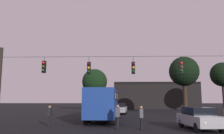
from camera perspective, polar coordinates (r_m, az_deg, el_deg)
The scene contains 12 objects.
ground_plane at distance 29.40m, azimuth 4.02°, elevation -12.09°, with size 168.00×168.00×0.00m, color black.
overhead_signal_span at distance 17.72m, azimuth 5.49°, elevation -3.10°, with size 21.43×0.44×6.20m.
city_bus at distance 23.01m, azimuth -2.08°, elevation -8.60°, with size 2.69×11.03×3.00m.
car_near_right at distance 17.26m, azimuth 21.00°, elevation -11.84°, with size 2.14×4.45×1.52m.
car_far_left at distance 32.41m, azimuth 1.95°, elevation -10.32°, with size 2.17×4.45×1.52m.
pedestrian_crossing_left at distance 18.58m, azimuth -15.45°, elevation -11.47°, with size 0.26×0.37×1.59m.
pedestrian_crossing_right at distance 16.27m, azimuth 7.36°, elevation -12.15°, with size 0.24×0.36×1.62m.
pedestrian_near_bus at distance 16.47m, azimuth 1.44°, elevation -11.99°, with size 0.31×0.40×1.70m.
corner_building at distance 53.61m, azimuth 10.19°, elevation -7.15°, with size 17.56×13.27×5.57m.
tree_left_silhouette at distance 41.75m, azimuth -4.38°, elevation -3.69°, with size 4.59×4.59×7.54m.
tree_behind_building at distance 40.22m, azimuth 26.01°, elevation -1.78°, with size 3.87×3.87×7.90m.
tree_right_far at distance 32.64m, azimuth 17.62°, elevation -1.16°, with size 4.06×4.06×7.88m.
Camera 1 is at (-1.11, -4.81, 2.11)m, focal length 36.43 mm.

